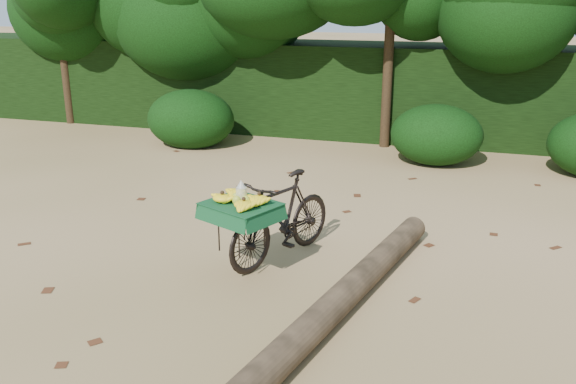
% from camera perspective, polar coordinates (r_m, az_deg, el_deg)
% --- Properties ---
extents(ground, '(80.00, 80.00, 0.00)m').
position_cam_1_polar(ground, '(6.85, -1.97, -5.50)').
color(ground, tan).
rests_on(ground, ground).
extents(vendor_bicycle, '(1.17, 1.75, 0.95)m').
position_cam_1_polar(vendor_bicycle, '(6.45, -0.74, -2.37)').
color(vendor_bicycle, black).
rests_on(vendor_bicycle, ground).
extents(fallen_log, '(1.06, 3.66, 0.27)m').
position_cam_1_polar(fallen_log, '(5.70, 5.73, -9.20)').
color(fallen_log, brown).
rests_on(fallen_log, ground).
extents(hedge_backdrop, '(26.00, 1.80, 1.80)m').
position_cam_1_polar(hedge_backdrop, '(12.54, 7.59, 9.47)').
color(hedge_backdrop, black).
rests_on(hedge_backdrop, ground).
extents(tree_row, '(14.50, 2.00, 4.00)m').
position_cam_1_polar(tree_row, '(11.77, 3.90, 14.42)').
color(tree_row, black).
rests_on(tree_row, ground).
extents(bush_clumps, '(8.80, 1.70, 0.90)m').
position_cam_1_polar(bush_clumps, '(10.60, 8.28, 5.40)').
color(bush_clumps, black).
rests_on(bush_clumps, ground).
extents(leaf_litter, '(7.00, 7.30, 0.01)m').
position_cam_1_polar(leaf_litter, '(7.42, -0.32, -3.55)').
color(leaf_litter, '#4C2714').
rests_on(leaf_litter, ground).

